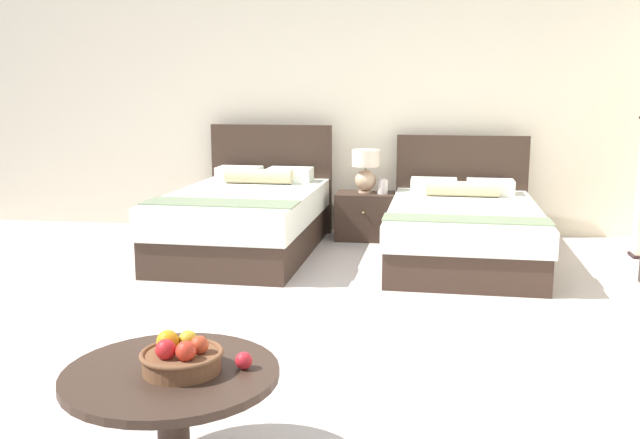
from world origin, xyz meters
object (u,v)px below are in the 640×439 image
(nightstand, at_px, (365,216))
(vase, at_px, (383,186))
(loose_apple, at_px, (244,361))
(bed_near_corner, at_px, (463,229))
(fruit_bowl, at_px, (181,357))
(table_lamp, at_px, (366,168))
(bed_near_window, at_px, (246,218))
(coffee_table, at_px, (172,396))

(nightstand, xyz_separation_m, vase, (0.18, -0.04, 0.32))
(loose_apple, bearing_deg, bed_near_corner, 74.24)
(fruit_bowl, bearing_deg, table_lamp, 85.50)
(bed_near_window, relative_size, vase, 14.51)
(bed_near_window, height_order, vase, bed_near_window)
(nightstand, distance_m, loose_apple, 4.56)
(bed_near_corner, xyz_separation_m, coffee_table, (-1.36, -3.86, 0.06))
(coffee_table, bearing_deg, fruit_bowl, -4.34)
(coffee_table, height_order, fruit_bowl, fruit_bowl)
(vase, bearing_deg, nightstand, 167.38)
(vase, xyz_separation_m, fruit_bowl, (-0.54, -4.57, -0.04))
(nightstand, xyz_separation_m, coffee_table, (-0.41, -4.60, 0.10))
(bed_near_window, xyz_separation_m, vase, (1.25, 0.71, 0.23))
(bed_near_corner, distance_m, vase, 1.07)
(bed_near_window, height_order, nightstand, bed_near_window)
(coffee_table, relative_size, fruit_bowl, 2.62)
(vase, distance_m, coffee_table, 4.61)
(coffee_table, bearing_deg, loose_apple, 10.28)
(nightstand, distance_m, vase, 0.37)
(nightstand, bearing_deg, bed_near_window, -145.04)
(loose_apple, bearing_deg, coffee_table, -169.72)
(bed_near_window, bearing_deg, coffee_table, -80.29)
(bed_near_window, distance_m, nightstand, 1.31)
(table_lamp, height_order, loose_apple, table_lamp)
(nightstand, xyz_separation_m, table_lamp, (0.00, 0.02, 0.50))
(bed_near_corner, relative_size, fruit_bowl, 6.95)
(nightstand, bearing_deg, table_lamp, 90.00)
(table_lamp, distance_m, vase, 0.26)
(coffee_table, bearing_deg, vase, 82.65)
(loose_apple, bearing_deg, table_lamp, 88.37)
(table_lamp, distance_m, loose_apple, 4.58)
(bed_near_window, bearing_deg, loose_apple, -76.13)
(table_lamp, bearing_deg, fruit_bowl, -94.50)
(nightstand, relative_size, fruit_bowl, 1.83)
(vase, bearing_deg, loose_apple, -93.91)
(coffee_table, xyz_separation_m, loose_apple, (0.28, 0.05, 0.14))
(coffee_table, distance_m, fruit_bowl, 0.17)
(table_lamp, height_order, vase, table_lamp)
(bed_near_window, relative_size, coffee_table, 2.62)
(vase, bearing_deg, table_lamp, 161.42)
(loose_apple, bearing_deg, vase, 86.09)
(nightstand, relative_size, vase, 3.89)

